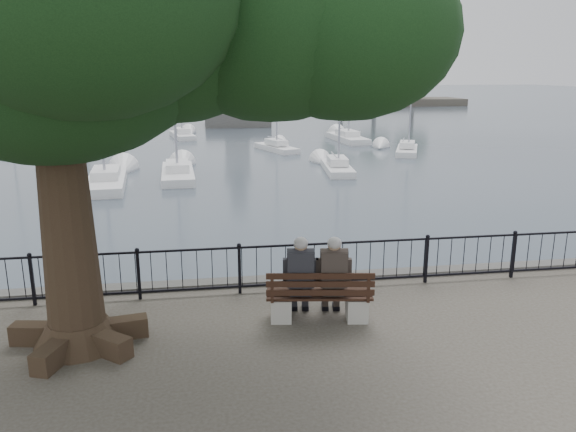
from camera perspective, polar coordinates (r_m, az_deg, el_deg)
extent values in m
cube|color=#4A4845|center=(12.44, -0.36, -8.82)|extent=(200.00, 0.40, 1.20)
plane|color=#37414C|center=(111.44, -8.09, 11.63)|extent=(260.00, 260.00, 0.00)
cube|color=black|center=(11.46, 0.00, -3.00)|extent=(22.00, 0.04, 0.04)
cube|color=black|center=(11.74, 0.00, -6.87)|extent=(22.00, 0.04, 0.04)
cube|color=#A09D92|center=(10.42, -0.68, -9.33)|extent=(0.44, 0.53, 0.44)
cube|color=#A09D92|center=(10.50, 6.99, -9.25)|extent=(0.44, 0.53, 0.44)
cube|color=black|center=(10.33, 3.19, -7.99)|extent=(1.97, 0.81, 0.04)
cube|color=black|center=(9.95, 3.32, -6.93)|extent=(1.90, 0.32, 0.43)
cube|color=black|center=(10.28, 1.27, -7.33)|extent=(0.43, 0.37, 0.26)
cube|color=black|center=(10.03, 1.30, -5.43)|extent=(0.50, 0.32, 0.64)
sphere|color=#A48263|center=(9.92, 1.31, -2.92)|extent=(0.24, 0.24, 0.24)
ellipsoid|color=#A8A5A6|center=(9.89, 1.31, -2.76)|extent=(0.26, 0.26, 0.22)
cube|color=black|center=(10.70, 1.21, -8.54)|extent=(0.41, 0.51, 0.48)
cube|color=#2D2723|center=(10.31, 4.59, -7.30)|extent=(0.43, 0.37, 0.26)
cube|color=#2D2723|center=(10.06, 4.69, -5.41)|extent=(0.50, 0.32, 0.64)
sphere|color=#A48263|center=(9.96, 4.73, -2.91)|extent=(0.24, 0.24, 0.24)
ellipsoid|color=#A8A5A6|center=(9.92, 4.74, -2.75)|extent=(0.26, 0.26, 0.22)
cube|color=#2D2723|center=(10.74, 4.41, -8.51)|extent=(0.41, 0.51, 0.48)
cone|color=black|center=(10.17, -20.50, -10.96)|extent=(1.47, 1.47, 0.43)
cone|color=black|center=(9.44, -21.77, 2.21)|extent=(0.95, 0.95, 5.18)
ellipsoid|color=black|center=(9.27, -23.23, 16.95)|extent=(5.01, 5.01, 3.91)
ellipsoid|color=black|center=(9.40, -12.60, 19.81)|extent=(4.49, 4.49, 3.50)
ellipsoid|color=black|center=(9.19, -1.78, 19.18)|extent=(3.97, 3.97, 3.10)
ellipsoid|color=black|center=(9.05, 5.96, 18.09)|extent=(3.45, 3.45, 2.69)
ellipsoid|color=black|center=(11.01, -25.62, 18.88)|extent=(3.97, 3.97, 3.10)
cube|color=#4A4845|center=(72.33, -22.15, 9.68)|extent=(9.41, 9.41, 1.40)
cone|color=#A09D92|center=(72.49, -23.07, 18.90)|extent=(6.02, 6.02, 22.59)
cube|color=#4A4845|center=(58.61, -5.25, 9.77)|extent=(6.43, 6.43, 1.40)
cube|color=#A09D92|center=(58.45, -5.31, 12.36)|extent=(2.36, 2.78, 4.29)
cube|color=#4A4845|center=(58.41, -5.36, 14.60)|extent=(2.78, 3.21, 0.30)
cube|color=#A09D92|center=(58.74, -5.40, 15.48)|extent=(1.39, 2.36, 1.50)
cube|color=#A09D92|center=(57.69, -5.35, 16.24)|extent=(1.61, 1.07, 1.71)
sphere|color=#A09D92|center=(57.31, -5.35, 17.44)|extent=(1.82, 1.82, 1.82)
cube|color=white|center=(28.70, -17.92, 3.13)|extent=(2.25, 6.31, 0.69)
cube|color=white|center=(28.61, -18.00, 4.11)|extent=(1.47, 2.62, 0.52)
cylinder|color=#A5A7B3|center=(27.86, -18.99, 14.87)|extent=(0.14, 0.14, 11.11)
cube|color=white|center=(29.94, -11.12, 4.02)|extent=(1.86, 5.81, 0.64)
cube|color=white|center=(29.86, -11.17, 4.97)|extent=(1.27, 2.39, 0.48)
cylinder|color=#A5A7B3|center=(29.15, -11.71, 15.16)|extent=(0.13, 0.13, 10.97)
cube|color=white|center=(31.42, 5.02, 4.73)|extent=(1.84, 4.97, 0.54)
cube|color=white|center=(31.33, 5.04, 5.63)|extent=(1.19, 2.07, 0.40)
cylinder|color=#A5A7B3|center=(30.70, 5.34, 13.49)|extent=(0.11, 0.11, 8.99)
cube|color=white|center=(39.09, 11.98, 6.40)|extent=(2.99, 4.87, 0.52)
cube|color=white|center=(39.02, 12.02, 7.13)|extent=(1.61, 2.14, 0.39)
cylinder|color=#A5A7B3|center=(38.49, 12.48, 12.97)|extent=(0.10, 0.10, 8.37)
cube|color=white|center=(44.21, -26.07, 6.16)|extent=(1.50, 5.34, 0.59)
cube|color=white|center=(44.15, -26.15, 6.80)|extent=(1.09, 2.18, 0.44)
cylinder|color=#A5A7B3|center=(43.60, -27.03, 13.45)|extent=(0.12, 0.12, 10.71)
cube|color=white|center=(39.50, -1.19, 6.80)|extent=(2.76, 4.77, 0.51)
cube|color=white|center=(39.43, -1.20, 7.52)|extent=(1.52, 2.08, 0.38)
cylinder|color=#A5A7B3|center=(38.88, -1.18, 13.81)|extent=(0.10, 0.10, 9.05)
cube|color=white|center=(45.25, 6.03, 7.71)|extent=(2.24, 6.20, 0.67)
cube|color=white|center=(45.20, 6.05, 8.34)|extent=(1.46, 2.58, 0.51)
cylinder|color=#A5A7B3|center=(44.61, 6.33, 14.24)|extent=(0.13, 0.13, 9.70)
cube|color=white|center=(47.99, -10.68, 7.93)|extent=(2.41, 5.32, 0.57)
cube|color=white|center=(47.94, -10.71, 8.53)|extent=(1.44, 2.26, 0.43)
cylinder|color=#A5A7B3|center=(47.42, -11.05, 15.35)|extent=(0.11, 0.11, 11.80)
cube|color=#433D33|center=(92.37, 8.17, 11.36)|extent=(30.00, 8.00, 1.20)
cylinder|color=black|center=(89.01, 5.44, 12.94)|extent=(0.70, 0.70, 4.00)
ellipsoid|color=black|center=(88.99, 5.51, 15.51)|extent=(5.20, 5.20, 4.16)
cylinder|color=black|center=(92.56, 8.83, 12.89)|extent=(0.70, 0.70, 4.00)
ellipsoid|color=black|center=(92.54, 8.93, 15.37)|extent=(5.20, 5.20, 4.16)
cylinder|color=black|center=(93.60, 12.61, 12.74)|extent=(0.70, 0.70, 4.00)
ellipsoid|color=black|center=(93.58, 12.75, 15.18)|extent=(5.20, 5.20, 4.16)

